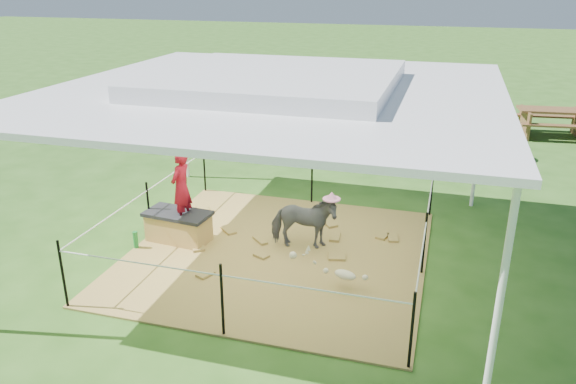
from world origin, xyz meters
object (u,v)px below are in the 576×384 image
(pony, at_px, (303,222))
(picnic_table_far, at_px, (552,123))
(trash_barrel, at_px, (494,138))
(picnic_table_near, at_px, (415,123))
(green_bottle, at_px, (136,240))
(distant_person, at_px, (440,118))
(foal, at_px, (345,273))
(straw_bale, at_px, (179,228))
(woman, at_px, (181,181))

(pony, distance_m, picnic_table_far, 9.81)
(trash_barrel, xyz_separation_m, picnic_table_near, (-1.97, 1.68, -0.17))
(green_bottle, bearing_deg, distant_person, 61.94)
(trash_barrel, distance_m, picnic_table_near, 2.60)
(foal, relative_size, picnic_table_far, 0.49)
(green_bottle, relative_size, foal, 0.31)
(pony, relative_size, distant_person, 1.00)
(straw_bale, xyz_separation_m, woman, (0.10, 0.00, 0.83))
(green_bottle, bearing_deg, foal, -5.22)
(foal, bearing_deg, straw_bale, -178.58)
(straw_bale, relative_size, pony, 0.95)
(picnic_table_far, bearing_deg, straw_bale, -133.80)
(woman, xyz_separation_m, picnic_table_near, (3.15, 7.97, -0.76))
(straw_bale, xyz_separation_m, distant_person, (3.91, 7.92, 0.28))
(woman, height_order, picnic_table_near, woman)
(foal, relative_size, trash_barrel, 0.89)
(pony, distance_m, distant_person, 7.84)
(green_bottle, xyz_separation_m, distant_person, (4.46, 8.37, 0.36))
(woman, bearing_deg, distant_person, 160.29)
(green_bottle, xyz_separation_m, foal, (3.50, -0.32, 0.11))
(picnic_table_far, xyz_separation_m, distant_person, (-2.97, -0.93, 0.15))
(picnic_table_far, bearing_deg, woman, -133.39)
(picnic_table_far, height_order, distant_person, distant_person)
(green_bottle, height_order, trash_barrel, trash_barrel)
(straw_bale, distance_m, foal, 3.05)
(pony, distance_m, foal, 1.41)
(green_bottle, height_order, foal, foal)
(distant_person, bearing_deg, picnic_table_far, 175.26)
(pony, height_order, foal, pony)
(green_bottle, height_order, pony, pony)
(foal, relative_size, picnic_table_near, 0.57)
(green_bottle, xyz_separation_m, picnic_table_far, (7.43, 9.30, 0.21))
(picnic_table_far, bearing_deg, trash_barrel, -128.84)
(pony, bearing_deg, straw_bale, 88.04)
(woman, relative_size, distant_person, 1.14)
(pony, distance_m, picnic_table_near, 7.76)
(green_bottle, bearing_deg, picnic_table_far, 51.36)
(straw_bale, relative_size, picnic_table_far, 0.55)
(trash_barrel, height_order, distant_person, distant_person)
(foal, distance_m, picnic_table_near, 8.75)
(straw_bale, distance_m, woman, 0.84)
(green_bottle, height_order, picnic_table_near, picnic_table_near)
(pony, height_order, picnic_table_far, pony)
(picnic_table_near, distance_m, picnic_table_far, 3.73)
(straw_bale, bearing_deg, picnic_table_near, 67.79)
(foal, bearing_deg, trash_barrel, 88.17)
(pony, bearing_deg, woman, 88.46)
(woman, bearing_deg, straw_bale, -84.01)
(woman, bearing_deg, pony, 104.71)
(trash_barrel, distance_m, picnic_table_far, 3.04)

